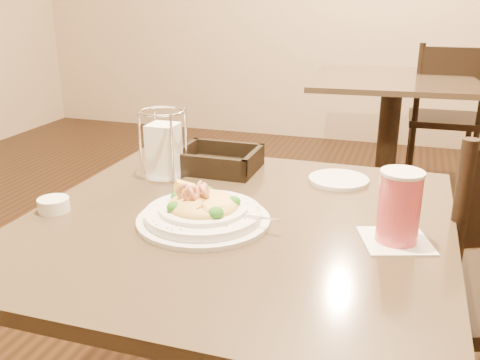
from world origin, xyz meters
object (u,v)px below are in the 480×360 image
(background_table, at_px, (390,118))
(bread_basket, at_px, (219,162))
(napkin_caddy, at_px, (164,149))
(side_plate, at_px, (339,180))
(dining_chair_far, at_px, (445,113))
(main_table, at_px, (237,312))
(pasta_bowl, at_px, (203,211))
(drink_glass, at_px, (399,207))
(butter_ramekin, at_px, (54,205))

(background_table, bearing_deg, bread_basket, -101.42)
(napkin_caddy, bearing_deg, side_plate, 13.27)
(dining_chair_far, bearing_deg, bread_basket, 71.10)
(background_table, relative_size, bread_basket, 4.49)
(main_table, xyz_separation_m, dining_chair_far, (0.54, 2.48, -0.02))
(pasta_bowl, bearing_deg, side_plate, 55.73)
(bread_basket, relative_size, napkin_caddy, 1.18)
(dining_chair_far, xyz_separation_m, bread_basket, (-0.69, -2.17, 0.27))
(side_plate, bearing_deg, napkin_caddy, -166.73)
(drink_glass, relative_size, napkin_caddy, 0.90)
(napkin_caddy, relative_size, side_plate, 1.17)
(background_table, height_order, butter_ramekin, butter_ramekin)
(bread_basket, relative_size, butter_ramekin, 3.10)
(main_table, xyz_separation_m, butter_ramekin, (-0.40, -0.09, 0.25))
(side_plate, relative_size, butter_ramekin, 2.24)
(pasta_bowl, distance_m, bread_basket, 0.36)
(main_table, bearing_deg, bread_basket, 116.95)
(pasta_bowl, relative_size, side_plate, 2.04)
(dining_chair_far, xyz_separation_m, drink_glass, (-0.21, -2.49, 0.32))
(bread_basket, relative_size, side_plate, 1.39)
(background_table, distance_m, pasta_bowl, 2.24)
(main_table, bearing_deg, pasta_bowl, -143.29)
(dining_chair_far, bearing_deg, pasta_bowl, 75.36)
(main_table, xyz_separation_m, pasta_bowl, (-0.06, -0.05, 0.26))
(drink_glass, height_order, bread_basket, drink_glass)
(drink_glass, distance_m, napkin_caddy, 0.63)
(pasta_bowl, xyz_separation_m, bread_basket, (-0.09, 0.35, -0.01))
(main_table, distance_m, background_table, 2.17)
(napkin_caddy, height_order, butter_ramekin, napkin_caddy)
(pasta_bowl, height_order, side_plate, pasta_bowl)
(pasta_bowl, relative_size, bread_basket, 1.47)
(main_table, distance_m, napkin_caddy, 0.46)
(background_table, xyz_separation_m, side_plate, (-0.05, -1.86, 0.24))
(background_table, relative_size, side_plate, 6.24)
(background_table, height_order, drink_glass, drink_glass)
(bread_basket, distance_m, side_plate, 0.33)
(background_table, distance_m, butter_ramekin, 2.35)
(drink_glass, xyz_separation_m, bread_basket, (-0.48, 0.31, -0.05))
(napkin_caddy, bearing_deg, butter_ramekin, -114.99)
(main_table, xyz_separation_m, background_table, (0.22, 2.16, 0.00))
(dining_chair_far, relative_size, napkin_caddy, 5.14)
(butter_ramekin, bearing_deg, side_plate, 34.30)
(drink_glass, height_order, napkin_caddy, napkin_caddy)
(background_table, bearing_deg, drink_glass, -87.12)
(background_table, relative_size, napkin_caddy, 5.31)
(drink_glass, height_order, side_plate, drink_glass)
(main_table, distance_m, pasta_bowl, 0.27)
(butter_ramekin, bearing_deg, bread_basket, 57.73)
(main_table, height_order, side_plate, side_plate)
(pasta_bowl, distance_m, drink_glass, 0.40)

